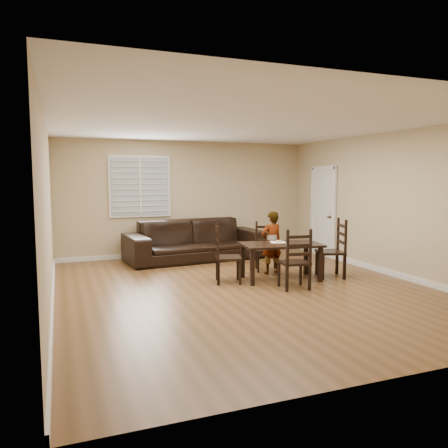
{
  "coord_description": "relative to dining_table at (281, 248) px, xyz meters",
  "views": [
    {
      "loc": [
        -2.85,
        -6.54,
        1.83
      ],
      "look_at": [
        -0.03,
        0.89,
        1.0
      ],
      "focal_mm": 35.0,
      "sensor_mm": 36.0,
      "label": 1
    }
  ],
  "objects": [
    {
      "name": "child",
      "position": [
        0.07,
        0.51,
        0.03
      ],
      "size": [
        0.47,
        0.33,
        1.21
      ],
      "primitive_type": "imported",
      "rotation": [
        0.0,
        0.0,
        3.24
      ],
      "color": "gray",
      "rests_on": "ground"
    },
    {
      "name": "napkin",
      "position": [
        0.02,
        0.16,
        0.09
      ],
      "size": [
        0.34,
        0.34,
        0.0
      ],
      "primitive_type": "cube",
      "rotation": [
        0.0,
        0.0,
        -0.33
      ],
      "color": "silver",
      "rests_on": "dining_table"
    },
    {
      "name": "room",
      "position": [
        -0.84,
        -0.19,
        1.23
      ],
      "size": [
        6.04,
        7.04,
        2.72
      ],
      "color": "tan",
      "rests_on": "ground"
    },
    {
      "name": "ground",
      "position": [
        -0.87,
        -0.37,
        -0.57
      ],
      "size": [
        7.0,
        7.0,
        0.0
      ],
      "primitive_type": "plane",
      "color": "brown",
      "rests_on": "ground"
    },
    {
      "name": "sofa",
      "position": [
        -0.88,
        2.42,
        -0.12
      ],
      "size": [
        3.18,
        1.49,
        0.9
      ],
      "primitive_type": "imported",
      "rotation": [
        0.0,
        0.0,
        0.09
      ],
      "color": "black",
      "rests_on": "ground"
    },
    {
      "name": "dining_table",
      "position": [
        0.0,
        0.0,
        0.0
      ],
      "size": [
        1.51,
        0.99,
        0.66
      ],
      "rotation": [
        0.0,
        0.0,
        -0.14
      ],
      "color": "black",
      "rests_on": "ground"
    },
    {
      "name": "chair_far",
      "position": [
        -0.11,
        -0.76,
        -0.11
      ],
      "size": [
        0.51,
        0.48,
        1.02
      ],
      "rotation": [
        0.0,
        0.0,
        3.01
      ],
      "color": "black",
      "rests_on": "ground"
    },
    {
      "name": "chair_right",
      "position": [
        1.09,
        -0.18,
        -0.08
      ],
      "size": [
        0.58,
        0.61,
        1.09
      ],
      "rotation": [
        0.0,
        0.0,
        -1.87
      ],
      "color": "black",
      "rests_on": "ground"
    },
    {
      "name": "chair_near",
      "position": [
        0.15,
        0.9,
        -0.13
      ],
      "size": [
        0.55,
        0.53,
        0.97
      ],
      "rotation": [
        0.0,
        0.0,
        -0.33
      ],
      "color": "black",
      "rests_on": "ground"
    },
    {
      "name": "chair_left",
      "position": [
        -1.08,
        0.17,
        -0.11
      ],
      "size": [
        0.55,
        0.57,
        1.03
      ],
      "rotation": [
        0.0,
        0.0,
        1.28
      ],
      "color": "black",
      "rests_on": "ground"
    },
    {
      "name": "donut",
      "position": [
        0.04,
        0.16,
        0.11
      ],
      "size": [
        0.1,
        0.1,
        0.04
      ],
      "color": "#C49046",
      "rests_on": "napkin"
    }
  ]
}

